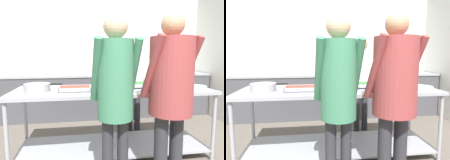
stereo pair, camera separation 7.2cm
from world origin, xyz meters
TOP-DOWN VIEW (x-y plane):
  - wall_rear at (0.00, 3.40)m, footprint 4.97×0.06m
  - back_counter at (-0.00, 3.03)m, footprint 4.81×0.65m
  - serving_counter at (0.04, 1.34)m, footprint 2.48×0.86m
  - sauce_pan at (-0.89, 1.28)m, footprint 0.44×0.30m
  - serving_tray_greens at (-0.45, 1.25)m, footprint 0.37×0.26m
  - serving_tray_vegetables at (-0.02, 1.29)m, footprint 0.41×0.32m
  - serving_tray_roast at (0.44, 1.43)m, footprint 0.44×0.32m
  - broccoli_bowl at (0.79, 1.16)m, footprint 0.19×0.19m
  - plate_stack at (1.05, 1.11)m, footprint 0.27×0.27m
  - guest_serving_left at (-0.09, 0.52)m, footprint 0.43×0.35m
  - guest_serving_right at (0.43, 0.53)m, footprint 0.55×0.43m
  - cook_behind_counter at (0.53, 2.11)m, footprint 0.42×0.32m
  - water_bottle at (2.16, 2.98)m, footprint 0.07×0.07m

SIDE VIEW (x-z plane):
  - back_counter at x=0.00m, z-range 0.00..0.92m
  - serving_counter at x=0.04m, z-range 0.16..1.04m
  - plate_stack at x=1.05m, z-range 0.88..0.93m
  - serving_tray_greens at x=-0.45m, z-range 0.88..0.93m
  - serving_tray_vegetables at x=-0.02m, z-range 0.88..0.93m
  - serving_tray_roast at x=0.44m, z-range 0.88..0.93m
  - broccoli_bowl at x=0.79m, z-range 0.87..0.96m
  - sauce_pan at x=-0.89m, z-range 0.89..0.98m
  - cook_behind_counter at x=0.53m, z-range 0.19..1.79m
  - water_bottle at x=2.16m, z-range 0.91..1.13m
  - guest_serving_right at x=0.43m, z-range 0.19..1.87m
  - guest_serving_left at x=-0.09m, z-range 0.21..1.86m
  - wall_rear at x=0.00m, z-range 0.00..2.65m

